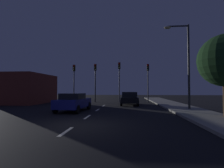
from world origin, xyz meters
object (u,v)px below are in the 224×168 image
at_px(car_adjacent_lane, 73,102).
at_px(traffic_signal_center_left, 95,76).
at_px(traffic_signal_far_left, 74,76).
at_px(car_stopped_ahead, 130,98).
at_px(traffic_signal_center_right, 119,75).
at_px(street_lamp_right, 185,58).
at_px(traffic_signal_far_right, 148,76).

bearing_deg(car_adjacent_lane, traffic_signal_center_left, 90.32).
height_order(traffic_signal_far_left, car_stopped_ahead, traffic_signal_far_left).
xyz_separation_m(traffic_signal_center_left, traffic_signal_center_right, (3.35, 0.00, 0.11)).
xyz_separation_m(car_adjacent_lane, street_lamp_right, (9.29, 1.38, 3.67)).
distance_m(traffic_signal_far_left, traffic_signal_center_left, 3.03).
bearing_deg(car_stopped_ahead, traffic_signal_far_right, 55.05).
relative_size(traffic_signal_center_left, street_lamp_right, 0.72).
height_order(traffic_signal_center_right, car_adjacent_lane, traffic_signal_center_right).
relative_size(traffic_signal_center_right, car_adjacent_lane, 1.36).
relative_size(car_adjacent_lane, street_lamp_right, 0.55).
distance_m(car_stopped_ahead, street_lamp_right, 7.56).
relative_size(traffic_signal_center_left, car_stopped_ahead, 1.24).
distance_m(car_stopped_ahead, car_adjacent_lane, 7.66).
relative_size(traffic_signal_far_left, traffic_signal_center_right, 0.95).
bearing_deg(traffic_signal_center_left, traffic_signal_far_right, -0.00).
distance_m(traffic_signal_center_left, car_stopped_ahead, 6.62).
bearing_deg(car_adjacent_lane, street_lamp_right, 8.47).
height_order(traffic_signal_center_left, car_stopped_ahead, traffic_signal_center_left).
height_order(traffic_signal_center_right, traffic_signal_far_right, traffic_signal_center_right).
distance_m(traffic_signal_far_right, car_stopped_ahead, 5.26).
height_order(traffic_signal_center_left, street_lamp_right, street_lamp_right).
bearing_deg(traffic_signal_center_left, street_lamp_right, -41.67).
bearing_deg(street_lamp_right, car_adjacent_lane, -171.53).
relative_size(traffic_signal_center_left, traffic_signal_center_right, 0.97).
distance_m(traffic_signal_far_right, street_lamp_right, 8.62).
bearing_deg(car_stopped_ahead, car_adjacent_lane, -127.35).
height_order(traffic_signal_far_left, street_lamp_right, street_lamp_right).
distance_m(traffic_signal_center_left, traffic_signal_far_right, 7.23).
bearing_deg(street_lamp_right, traffic_signal_center_left, 138.33).
bearing_deg(traffic_signal_far_right, car_adjacent_lane, -126.48).
height_order(traffic_signal_center_left, car_adjacent_lane, traffic_signal_center_left).
bearing_deg(car_stopped_ahead, street_lamp_right, -45.37).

